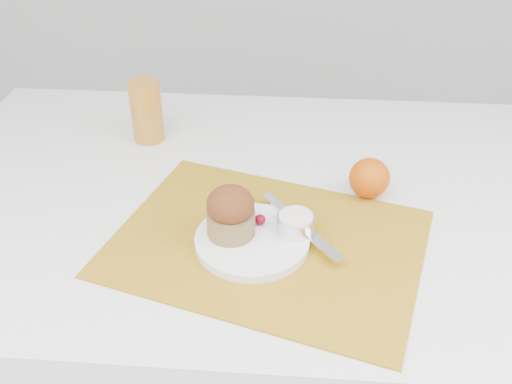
# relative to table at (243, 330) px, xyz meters

# --- Properties ---
(table) EXTENTS (1.20, 0.80, 0.75)m
(table) POSITION_rel_table_xyz_m (0.00, 0.00, 0.00)
(table) COLOR white
(table) RESTS_ON ground
(placemat) EXTENTS (0.56, 0.47, 0.00)m
(placemat) POSITION_rel_table_xyz_m (0.06, -0.15, 0.38)
(placemat) COLOR #AA7A17
(placemat) RESTS_ON table
(plate) EXTENTS (0.22, 0.22, 0.01)m
(plate) POSITION_rel_table_xyz_m (0.03, -0.16, 0.39)
(plate) COLOR white
(plate) RESTS_ON placemat
(ramekin) EXTENTS (0.06, 0.06, 0.03)m
(ramekin) POSITION_rel_table_xyz_m (0.10, -0.13, 0.41)
(ramekin) COLOR silver
(ramekin) RESTS_ON plate
(cream) EXTENTS (0.06, 0.06, 0.01)m
(cream) POSITION_rel_table_xyz_m (0.10, -0.13, 0.42)
(cream) COLOR white
(cream) RESTS_ON ramekin
(raspberry_near) EXTENTS (0.02, 0.02, 0.02)m
(raspberry_near) POSITION_rel_table_xyz_m (0.04, -0.12, 0.40)
(raspberry_near) COLOR #560210
(raspberry_near) RESTS_ON plate
(raspberry_far) EXTENTS (0.02, 0.02, 0.02)m
(raspberry_far) POSITION_rel_table_xyz_m (0.08, -0.10, 0.40)
(raspberry_far) COLOR #4E0202
(raspberry_far) RESTS_ON plate
(butter_knife) EXTENTS (0.13, 0.17, 0.01)m
(butter_knife) POSITION_rel_table_xyz_m (0.11, -0.12, 0.40)
(butter_knife) COLOR silver
(butter_knife) RESTS_ON plate
(orange) EXTENTS (0.07, 0.07, 0.07)m
(orange) POSITION_rel_table_xyz_m (0.23, 0.00, 0.41)
(orange) COLOR #D15207
(orange) RESTS_ON table
(juice_glass) EXTENTS (0.07, 0.07, 0.13)m
(juice_glass) POSITION_rel_table_xyz_m (-0.21, 0.18, 0.44)
(juice_glass) COLOR orange
(juice_glass) RESTS_ON table
(muffin) EXTENTS (0.10, 0.10, 0.08)m
(muffin) POSITION_rel_table_xyz_m (-0.00, -0.15, 0.43)
(muffin) COLOR olive
(muffin) RESTS_ON plate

